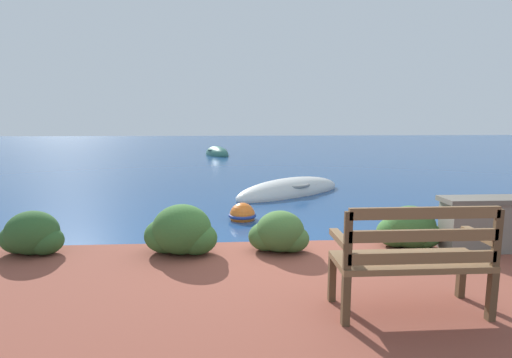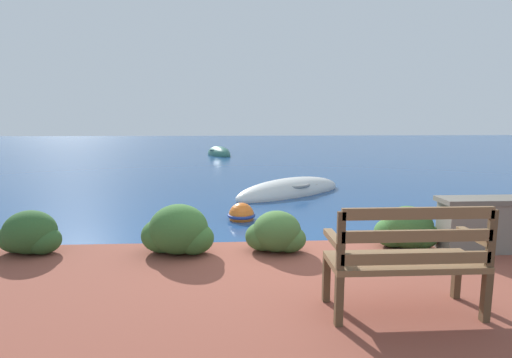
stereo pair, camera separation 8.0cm
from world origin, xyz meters
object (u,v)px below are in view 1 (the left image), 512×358
(park_bench, at_px, (413,257))
(rowboat_mid, at_px, (217,154))
(mooring_buoy, at_px, (242,215))
(rowboat_nearest, at_px, (290,192))

(park_bench, relative_size, rowboat_mid, 0.49)
(mooring_buoy, bearing_deg, park_bench, -72.73)
(park_bench, relative_size, mooring_buoy, 2.45)
(park_bench, relative_size, rowboat_nearest, 0.39)
(rowboat_mid, bearing_deg, mooring_buoy, -16.77)
(park_bench, xyz_separation_m, mooring_buoy, (-1.25, 4.03, -0.62))
(park_bench, distance_m, mooring_buoy, 4.27)
(rowboat_mid, distance_m, mooring_buoy, 13.24)
(rowboat_mid, height_order, mooring_buoy, rowboat_mid)
(park_bench, bearing_deg, rowboat_nearest, 83.14)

